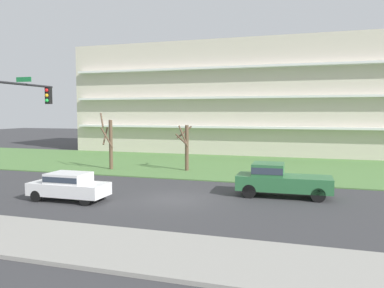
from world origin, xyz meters
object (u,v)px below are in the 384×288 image
object	(u,v)px
tree_far_left	(110,142)
tree_left	(186,146)
pickup_green_near_left	(279,179)
traffic_signal_mast	(9,120)
sedan_white_center_left	(69,185)

from	to	relation	value
tree_far_left	tree_left	world-z (taller)	tree_far_left
tree_far_left	pickup_green_near_left	distance (m)	15.97
tree_far_left	tree_left	distance (m)	6.58
tree_far_left	pickup_green_near_left	xyz separation A→B (m)	(14.63, -6.25, -1.37)
tree_far_left	traffic_signal_mast	distance (m)	14.13
tree_left	pickup_green_near_left	xyz separation A→B (m)	(8.17, -7.48, -1.14)
pickup_green_near_left	traffic_signal_mast	xyz separation A→B (m)	(-12.30, -7.52, 3.55)
tree_left	traffic_signal_mast	world-z (taller)	traffic_signal_mast
sedan_white_center_left	traffic_signal_mast	distance (m)	4.90
tree_far_left	sedan_white_center_left	distance (m)	11.38
tree_far_left	traffic_signal_mast	size ratio (longest dim) A/B	0.73
sedan_white_center_left	traffic_signal_mast	bearing A→B (deg)	-110.39
traffic_signal_mast	sedan_white_center_left	bearing A→B (deg)	69.80
tree_far_left	tree_left	size ratio (longest dim) A/B	1.26
tree_left	traffic_signal_mast	distance (m)	15.74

